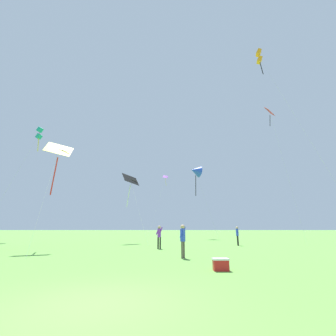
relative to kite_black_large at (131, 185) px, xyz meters
The scene contains 12 objects.
ground_plane 22.79m from the kite_black_large, 82.21° to the right, with size 400.00×400.00×0.00m, color #5B933D.
kite_black_large is the anchor object (origin of this frame).
kite_teal_box 17.69m from the kite_black_large, 161.04° to the left, with size 3.39×4.46×16.17m.
kite_red_high 21.54m from the kite_black_large, ahead, with size 1.57×6.25×18.23m.
kite_purple_streamer 23.01m from the kite_black_large, 80.27° to the left, with size 3.54×7.03×12.85m.
kite_yellow_diamond 10.07m from the kite_black_large, 116.58° to the right, with size 2.56×6.02×8.53m.
kite_orange_box 25.71m from the kite_black_large, ahead, with size 1.60×12.09×26.52m.
kite_blue_delta 15.20m from the kite_black_large, 50.89° to the left, with size 3.45×6.64×12.07m.
person_in_blue_jacket 10.48m from the kite_black_large, 64.84° to the right, with size 0.55×0.27×1.74m.
person_far_back 13.06m from the kite_black_large, 22.40° to the right, with size 0.34×0.52×1.70m.
person_with_spool 15.85m from the kite_black_large, 69.20° to the right, with size 0.38×0.51×1.73m.
picnic_cooler 19.77m from the kite_black_large, 69.81° to the right, with size 0.60×0.40×0.44m.
Camera 1 is at (1.52, -5.31, 1.54)m, focal length 24.80 mm.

